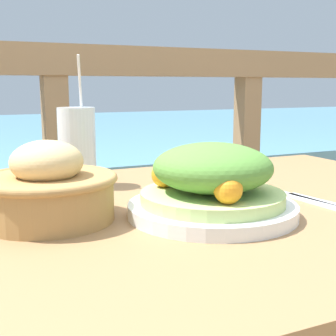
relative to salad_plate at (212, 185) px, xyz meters
The scene contains 7 objects.
patio_table 0.16m from the salad_plate, 139.45° to the left, with size 1.26×0.77×0.70m.
railing_fence 0.81m from the salad_plate, 94.87° to the left, with size 2.80×0.08×1.02m.
salad_plate is the anchor object (origin of this frame).
drink_glass 0.32m from the salad_plate, 114.18° to the left, with size 0.07×0.07×0.25m.
bread_basket 0.24m from the salad_plate, 161.05° to the left, with size 0.20×0.20×0.12m.
fork 0.22m from the salad_plate, ahead, with size 0.04×0.18×0.00m.
knife 0.20m from the salad_plate, ahead, with size 0.03×0.18×0.00m.
Camera 1 is at (-0.28, -0.66, 0.90)m, focal length 50.00 mm.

